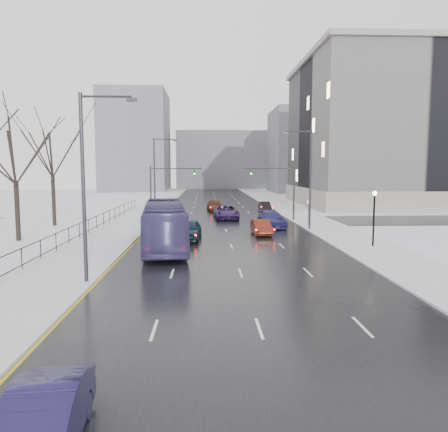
{
  "coord_description": "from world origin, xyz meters",
  "views": [
    {
      "loc": [
        -2.03,
        -3.05,
        6.09
      ],
      "look_at": [
        -0.61,
        30.49,
        2.5
      ],
      "focal_mm": 35.0,
      "sensor_mm": 36.0,
      "label": 1
    }
  ],
  "objects": [
    {
      "name": "sedan_left_near",
      "position": [
        -5.52,
        5.77,
        0.76
      ],
      "size": [
        1.83,
        4.44,
        1.43
      ],
      "primitive_type": "imported",
      "rotation": [
        0.0,
        0.0,
        0.07
      ],
      "color": "#1B143E",
      "rests_on": "road"
    },
    {
      "name": "no_uturn_sign",
      "position": [
        9.2,
        44.0,
        2.3
      ],
      "size": [
        0.6,
        0.06,
        2.7
      ],
      "color": "#2D2D33",
      "rests_on": "sidewalk_right"
    },
    {
      "name": "park_strip",
      "position": [
        -20.0,
        60.0,
        0.06
      ],
      "size": [
        14.0,
        150.0,
        0.12
      ],
      "primitive_type": "cube",
      "color": "white",
      "rests_on": "ground"
    },
    {
      "name": "civic_building",
      "position": [
        35.0,
        72.0,
        11.21
      ],
      "size": [
        41.0,
        31.0,
        24.8
      ],
      "color": "gray",
      "rests_on": "ground"
    },
    {
      "name": "lamppost_r_mid",
      "position": [
        11.0,
        30.0,
        2.94
      ],
      "size": [
        0.36,
        0.36,
        4.28
      ],
      "color": "black",
      "rests_on": "sidewalk_right"
    },
    {
      "name": "bldg_far_left",
      "position": [
        -22.0,
        125.0,
        14.0
      ],
      "size": [
        18.0,
        22.0,
        28.0
      ],
      "primitive_type": "cube",
      "color": "slate",
      "rests_on": "ground"
    },
    {
      "name": "tree_park_d",
      "position": [
        -17.8,
        34.0,
        0.0
      ],
      "size": [
        8.75,
        8.75,
        12.5
      ],
      "primitive_type": null,
      "color": "black",
      "rests_on": "ground"
    },
    {
      "name": "sidewalk_right",
      "position": [
        10.5,
        60.0,
        0.08
      ],
      "size": [
        5.0,
        150.0,
        0.16
      ],
      "primitive_type": "cube",
      "color": "silver",
      "rests_on": "ground"
    },
    {
      "name": "sedan_right_cross",
      "position": [
        0.5,
        50.04,
        0.89
      ],
      "size": [
        3.07,
        6.2,
        1.69
      ],
      "primitive_type": "imported",
      "rotation": [
        0.0,
        0.0,
        0.04
      ],
      "color": "#2E1C54",
      "rests_on": "road"
    },
    {
      "name": "mast_signal_left",
      "position": [
        -7.33,
        48.0,
        4.11
      ],
      "size": [
        6.1,
        0.33,
        6.5
      ],
      "color": "#2D2D33",
      "rests_on": "ground"
    },
    {
      "name": "bldg_far_center",
      "position": [
        4.0,
        140.0,
        9.0
      ],
      "size": [
        30.0,
        18.0,
        18.0
      ],
      "primitive_type": "cube",
      "color": "slate",
      "rests_on": "ground"
    },
    {
      "name": "sedan_center_far",
      "position": [
        -0.73,
        60.18,
        0.88
      ],
      "size": [
        2.43,
        5.11,
        1.69
      ],
      "primitive_type": "imported",
      "rotation": [
        0.0,
        0.0,
        0.09
      ],
      "color": "#471E0C",
      "rests_on": "road"
    },
    {
      "name": "streetlight_r_mid",
      "position": [
        8.17,
        40.0,
        5.62
      ],
      "size": [
        2.95,
        0.25,
        10.0
      ],
      "color": "#2D2D33",
      "rests_on": "ground"
    },
    {
      "name": "iron_fence",
      "position": [
        -13.0,
        30.0,
        0.91
      ],
      "size": [
        0.06,
        70.0,
        1.3
      ],
      "color": "black",
      "rests_on": "sidewalk_left"
    },
    {
      "name": "bus",
      "position": [
        -5.21,
        30.34,
        1.85
      ],
      "size": [
        4.36,
        13.22,
        3.61
      ],
      "primitive_type": "imported",
      "rotation": [
        0.0,
        0.0,
        0.1
      ],
      "color": "#443A72",
      "rests_on": "road"
    },
    {
      "name": "streetlight_l_far",
      "position": [
        -8.17,
        52.0,
        5.62
      ],
      "size": [
        2.95,
        0.25,
        10.0
      ],
      "color": "#2D2D33",
      "rests_on": "ground"
    },
    {
      "name": "tree_park_e",
      "position": [
        -18.2,
        44.0,
        0.0
      ],
      "size": [
        9.45,
        9.45,
        13.5
      ],
      "primitive_type": null,
      "color": "black",
      "rests_on": "ground"
    },
    {
      "name": "streetlight_l_near",
      "position": [
        -8.17,
        20.0,
        5.62
      ],
      "size": [
        2.95,
        0.25,
        10.0
      ],
      "color": "#2D2D33",
      "rests_on": "ground"
    },
    {
      "name": "sedan_right_far",
      "position": [
        4.9,
        42.18,
        0.87
      ],
      "size": [
        2.74,
        5.88,
        1.66
      ],
      "primitive_type": "imported",
      "rotation": [
        0.0,
        0.0,
        0.07
      ],
      "color": "navy",
      "rests_on": "road"
    },
    {
      "name": "mast_signal_right",
      "position": [
        7.33,
        48.0,
        4.11
      ],
      "size": [
        6.1,
        0.33,
        6.5
      ],
      "color": "#2D2D33",
      "rests_on": "ground"
    },
    {
      "name": "sedan_right_near",
      "position": [
        3.14,
        36.87,
        0.74
      ],
      "size": [
        1.7,
        4.34,
        1.41
      ],
      "primitive_type": "imported",
      "rotation": [
        0.0,
        0.0,
        0.05
      ],
      "color": "maroon",
      "rests_on": "road"
    },
    {
      "name": "sedan_center_near",
      "position": [
        -3.5,
        34.43,
        0.9
      ],
      "size": [
        2.34,
        5.16,
        1.72
      ],
      "primitive_type": "imported",
      "rotation": [
        0.0,
        0.0,
        -0.06
      ],
      "color": "#122836",
      "rests_on": "road"
    },
    {
      "name": "road",
      "position": [
        0.0,
        60.0,
        0.02
      ],
      "size": [
        16.0,
        150.0,
        0.04
      ],
      "primitive_type": "cube",
      "color": "black",
      "rests_on": "ground"
    },
    {
      "name": "sidewalk_left",
      "position": [
        -10.5,
        60.0,
        0.08
      ],
      "size": [
        5.0,
        150.0,
        0.16
      ],
      "primitive_type": "cube",
      "color": "silver",
      "rests_on": "ground"
    },
    {
      "name": "bldg_far_right",
      "position": [
        28.0,
        115.0,
        11.0
      ],
      "size": [
        24.0,
        20.0,
        22.0
      ],
      "primitive_type": "cube",
      "color": "slate",
      "rests_on": "ground"
    },
    {
      "name": "sedan_right_distant",
      "position": [
        6.68,
        60.51,
        0.71
      ],
      "size": [
        1.52,
        4.1,
        1.34
      ],
      "primitive_type": "imported",
      "rotation": [
        0.0,
        0.0,
        0.02
      ],
      "color": "black",
      "rests_on": "road"
    },
    {
      "name": "cross_road",
      "position": [
        0.0,
        48.0,
        0.02
      ],
      "size": [
        130.0,
        10.0,
        0.04
      ],
      "primitive_type": "cube",
      "color": "black",
      "rests_on": "ground"
    }
  ]
}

